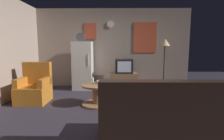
# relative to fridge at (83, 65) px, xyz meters

# --- Properties ---
(ground_plane) EXTENTS (12.00, 12.00, 0.00)m
(ground_plane) POSITION_rel_fridge_xyz_m (0.91, -1.99, -0.75)
(ground_plane) COLOR #2D2833
(wall_with_art) EXTENTS (5.20, 0.12, 2.60)m
(wall_with_art) POSITION_rel_fridge_xyz_m (0.92, 0.46, 0.55)
(wall_with_art) COLOR gray
(wall_with_art) RESTS_ON ground_plane
(fridge) EXTENTS (0.60, 0.62, 1.77)m
(fridge) POSITION_rel_fridge_xyz_m (0.00, 0.00, 0.00)
(fridge) COLOR silver
(fridge) RESTS_ON ground_plane
(tv_stand) EXTENTS (0.84, 0.53, 0.52)m
(tv_stand) POSITION_rel_fridge_xyz_m (1.30, -0.01, -0.49)
(tv_stand) COLOR #8E6642
(tv_stand) RESTS_ON ground_plane
(crt_tv) EXTENTS (0.54, 0.51, 0.44)m
(crt_tv) POSITION_rel_fridge_xyz_m (1.30, -0.01, -0.01)
(crt_tv) COLOR black
(crt_tv) RESTS_ON tv_stand
(standing_lamp) EXTENTS (0.32, 0.32, 1.59)m
(standing_lamp) POSITION_rel_fridge_xyz_m (2.55, -0.08, 0.60)
(standing_lamp) COLOR #332D28
(standing_lamp) RESTS_ON ground_plane
(coffee_table) EXTENTS (0.72, 0.72, 0.48)m
(coffee_table) POSITION_rel_fridge_xyz_m (0.61, -1.58, -0.52)
(coffee_table) COLOR #8E6642
(coffee_table) RESTS_ON ground_plane
(wine_glass) EXTENTS (0.05, 0.05, 0.15)m
(wine_glass) POSITION_rel_fridge_xyz_m (0.49, -1.49, -0.20)
(wine_glass) COLOR silver
(wine_glass) RESTS_ON coffee_table
(mug_ceramic_white) EXTENTS (0.08, 0.08, 0.09)m
(mug_ceramic_white) POSITION_rel_fridge_xyz_m (0.62, -1.52, -0.23)
(mug_ceramic_white) COLOR silver
(mug_ceramic_white) RESTS_ON coffee_table
(remote_control) EXTENTS (0.15, 0.12, 0.02)m
(remote_control) POSITION_rel_fridge_xyz_m (0.62, -1.38, -0.27)
(remote_control) COLOR black
(remote_control) RESTS_ON coffee_table
(armchair) EXTENTS (0.68, 0.68, 0.96)m
(armchair) POSITION_rel_fridge_xyz_m (-0.95, -1.37, -0.42)
(armchair) COLOR #B2661E
(armchair) RESTS_ON ground_plane
(couch) EXTENTS (1.70, 0.80, 0.92)m
(couch) POSITION_rel_fridge_xyz_m (1.65, -3.18, -0.44)
(couch) COLOR black
(couch) RESTS_ON ground_plane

